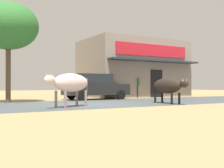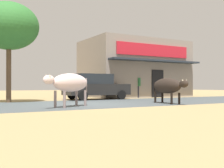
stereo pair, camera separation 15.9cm
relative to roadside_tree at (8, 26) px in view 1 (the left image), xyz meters
The scene contains 8 objects.
ground 5.87m from the roadside_tree, 44.19° to the right, with size 80.00×80.00×0.00m, color #A18959.
asphalt_road 5.87m from the roadside_tree, 44.19° to the right, with size 72.00×6.22×0.00m, color #464E50.
storefront_right_club 11.41m from the roadside_tree, 19.59° to the left, with size 8.21×6.19×4.57m.
roadside_tree is the anchor object (origin of this frame).
parked_hatchback_car 6.31m from the roadside_tree, ahead, with size 4.22×1.92×1.64m.
cow_near_brown 5.74m from the roadside_tree, 69.14° to the right, with size 2.54×1.72×1.41m.
cow_far_dark 8.93m from the roadside_tree, 35.65° to the right, with size 0.91×2.90×1.27m.
pedestrian_by_shop 9.79m from the roadside_tree, ahead, with size 0.45×0.61×1.69m.
Camera 1 is at (-5.65, -12.51, 0.90)m, focal length 44.42 mm.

